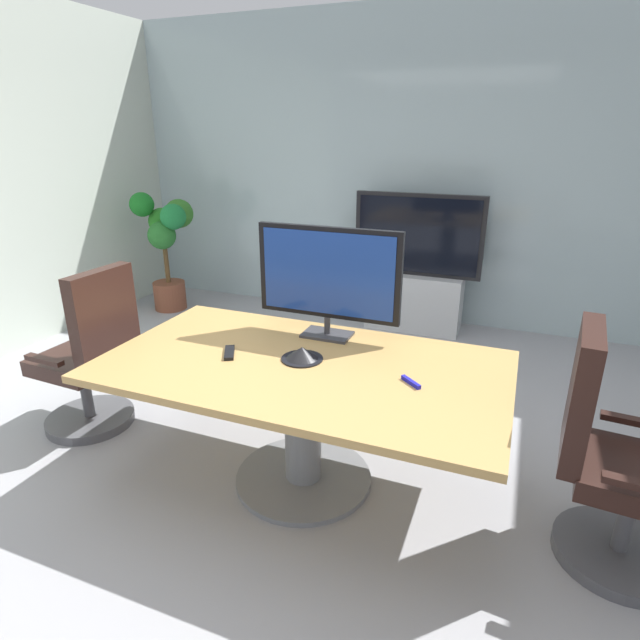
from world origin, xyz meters
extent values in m
plane|color=#99999E|center=(0.00, 0.00, 0.00)|extent=(7.00, 7.00, 0.00)
cube|color=#9EB2B7|center=(0.00, 2.81, 1.47)|extent=(6.00, 0.10, 2.93)
cube|color=#B2894C|center=(0.12, -0.11, 0.71)|extent=(2.08, 1.15, 0.04)
cylinder|color=slate|center=(0.12, -0.11, 0.34)|extent=(0.20, 0.20, 0.69)
cylinder|color=slate|center=(0.12, -0.11, 0.01)|extent=(0.76, 0.76, 0.03)
cylinder|color=#4C4C51|center=(-1.44, -0.10, 0.03)|extent=(0.56, 0.56, 0.06)
cylinder|color=#4C4C51|center=(-1.44, -0.10, 0.24)|extent=(0.07, 0.07, 0.36)
cube|color=black|center=(-1.44, -0.10, 0.46)|extent=(0.50, 0.50, 0.10)
cube|color=black|center=(-1.17, -0.11, 0.79)|extent=(0.11, 0.46, 0.60)
cube|color=black|center=(-1.41, 0.16, 0.58)|extent=(0.28, 0.06, 0.03)
cube|color=black|center=(-1.44, -0.36, 0.58)|extent=(0.28, 0.06, 0.03)
cylinder|color=#4C4C51|center=(1.69, -0.10, 0.03)|extent=(0.56, 0.56, 0.06)
cylinder|color=#4C4C51|center=(1.69, -0.10, 0.24)|extent=(0.07, 0.07, 0.36)
cube|color=black|center=(1.69, -0.10, 0.46)|extent=(0.52, 0.52, 0.10)
cube|color=black|center=(1.42, -0.07, 0.79)|extent=(0.13, 0.46, 0.60)
cube|color=black|center=(1.70, 0.16, 0.58)|extent=(0.28, 0.07, 0.03)
cube|color=#333338|center=(0.11, 0.28, 0.74)|extent=(0.28, 0.18, 0.02)
cylinder|color=#333338|center=(0.11, 0.28, 0.79)|extent=(0.04, 0.04, 0.10)
cube|color=black|center=(0.11, 0.29, 1.10)|extent=(0.84, 0.04, 0.52)
cube|color=navy|center=(0.11, 0.27, 1.10)|extent=(0.77, 0.01, 0.47)
cube|color=#B7BABC|center=(0.19, 2.46, 0.28)|extent=(0.90, 0.36, 0.55)
cube|color=black|center=(0.19, 2.44, 0.93)|extent=(1.20, 0.06, 0.76)
cube|color=black|center=(0.19, 2.41, 0.93)|extent=(1.12, 0.01, 0.69)
cylinder|color=brown|center=(-2.40, 2.05, 0.15)|extent=(0.34, 0.34, 0.30)
cylinder|color=brown|center=(-2.40, 2.05, 0.52)|extent=(0.05, 0.05, 0.44)
sphere|color=#1B7436|center=(-2.22, 1.99, 1.02)|extent=(0.26, 0.26, 0.26)
sphere|color=#307125|center=(-2.34, 2.26, 1.01)|extent=(0.30, 0.30, 0.30)
sphere|color=#2A8326|center=(-2.47, 2.13, 0.94)|extent=(0.29, 0.29, 0.29)
sphere|color=#186C21|center=(-2.58, 1.98, 1.13)|extent=(0.25, 0.25, 0.25)
sphere|color=#256A29|center=(-2.34, 1.94, 0.83)|extent=(0.29, 0.29, 0.29)
cone|color=black|center=(0.11, -0.07, 0.76)|extent=(0.19, 0.19, 0.07)
cylinder|color=black|center=(0.11, -0.07, 0.73)|extent=(0.22, 0.22, 0.01)
cube|color=black|center=(-0.28, -0.16, 0.74)|extent=(0.13, 0.17, 0.02)
cube|color=#1919A5|center=(0.70, -0.14, 0.74)|extent=(0.11, 0.10, 0.02)
camera|label=1|loc=(1.10, -2.32, 1.87)|focal=28.90mm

